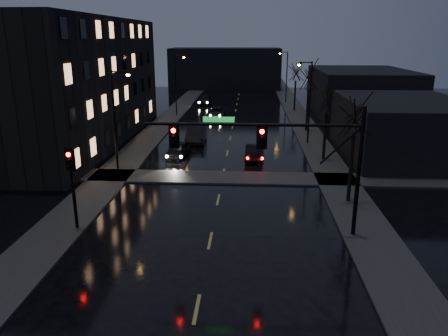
# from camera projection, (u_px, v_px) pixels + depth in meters

# --- Properties ---
(sidewalk_left) EXTENTS (3.00, 140.00, 0.12)m
(sidewalk_left) POSITION_uv_depth(u_px,v_px,m) (156.00, 131.00, 49.13)
(sidewalk_left) COLOR #2D2D2B
(sidewalk_left) RESTS_ON ground
(sidewalk_right) EXTENTS (3.00, 140.00, 0.12)m
(sidewalk_right) POSITION_uv_depth(u_px,v_px,m) (308.00, 133.00, 48.19)
(sidewalk_right) COLOR #2D2D2B
(sidewalk_right) RESTS_ON ground
(sidewalk_cross) EXTENTS (40.00, 3.00, 0.12)m
(sidewalk_cross) POSITION_uv_depth(u_px,v_px,m) (222.00, 178.00, 32.90)
(sidewalk_cross) COLOR #2D2D2B
(sidewalk_cross) RESTS_ON ground
(apartment_block) EXTENTS (12.00, 30.00, 12.00)m
(apartment_block) POSITION_uv_depth(u_px,v_px,m) (63.00, 81.00, 43.07)
(apartment_block) COLOR black
(apartment_block) RESTS_ON ground
(commercial_right_near) EXTENTS (10.00, 14.00, 5.00)m
(commercial_right_near) POSITION_uv_depth(u_px,v_px,m) (403.00, 128.00, 38.50)
(commercial_right_near) COLOR black
(commercial_right_near) RESTS_ON ground
(commercial_right_far) EXTENTS (12.00, 18.00, 6.00)m
(commercial_right_far) POSITION_uv_depth(u_px,v_px,m) (360.00, 92.00, 59.30)
(commercial_right_far) COLOR black
(commercial_right_far) RESTS_ON ground
(far_block) EXTENTS (22.00, 10.00, 8.00)m
(far_block) POSITION_uv_depth(u_px,v_px,m) (226.00, 68.00, 88.78)
(far_block) COLOR black
(far_block) RESTS_ON ground
(signal_mast) EXTENTS (11.11, 0.41, 7.00)m
(signal_mast) POSITION_uv_depth(u_px,v_px,m) (286.00, 147.00, 22.21)
(signal_mast) COLOR black
(signal_mast) RESTS_ON ground
(signal_pole_left) EXTENTS (0.35, 0.41, 4.53)m
(signal_pole_left) POSITION_uv_depth(u_px,v_px,m) (72.00, 178.00, 23.37)
(signal_pole_left) COLOR black
(signal_pole_left) RESTS_ON ground
(tree_near) EXTENTS (3.52, 3.52, 8.08)m
(tree_near) POSITION_uv_depth(u_px,v_px,m) (356.00, 106.00, 26.35)
(tree_near) COLOR black
(tree_near) RESTS_ON ground
(tree_mid_a) EXTENTS (3.30, 3.30, 7.58)m
(tree_mid_a) POSITION_uv_depth(u_px,v_px,m) (328.00, 92.00, 36.02)
(tree_mid_a) COLOR black
(tree_mid_a) RESTS_ON ground
(tree_mid_b) EXTENTS (3.74, 3.74, 8.59)m
(tree_mid_b) POSITION_uv_depth(u_px,v_px,m) (309.00, 72.00, 47.26)
(tree_mid_b) COLOR black
(tree_mid_b) RESTS_ON ground
(tree_far) EXTENTS (3.43, 3.43, 7.88)m
(tree_far) POSITION_uv_depth(u_px,v_px,m) (296.00, 68.00, 60.80)
(tree_far) COLOR black
(tree_far) RESTS_ON ground
(streetlight_l_near) EXTENTS (1.53, 0.28, 8.00)m
(streetlight_l_near) POSITION_uv_depth(u_px,v_px,m) (117.00, 116.00, 31.47)
(streetlight_l_near) COLOR black
(streetlight_l_near) RESTS_ON ground
(streetlight_l_far) EXTENTS (1.53, 0.28, 8.00)m
(streetlight_l_far) POSITION_uv_depth(u_px,v_px,m) (177.00, 80.00, 57.27)
(streetlight_l_far) COLOR black
(streetlight_l_far) RESTS_ON ground
(streetlight_r_mid) EXTENTS (1.53, 0.28, 8.00)m
(streetlight_r_mid) POSITION_uv_depth(u_px,v_px,m) (308.00, 96.00, 42.10)
(streetlight_r_mid) COLOR black
(streetlight_r_mid) RESTS_ON ground
(streetlight_r_far) EXTENTS (1.53, 0.28, 8.00)m
(streetlight_r_far) POSITION_uv_depth(u_px,v_px,m) (285.00, 73.00, 68.86)
(streetlight_r_far) COLOR black
(streetlight_r_far) RESTS_ON ground
(oncoming_car_a) EXTENTS (2.01, 4.05, 1.33)m
(oncoming_car_a) POSITION_uv_depth(u_px,v_px,m) (178.00, 150.00, 38.47)
(oncoming_car_a) COLOR black
(oncoming_car_a) RESTS_ON ground
(oncoming_car_b) EXTENTS (1.93, 5.19, 1.70)m
(oncoming_car_b) POSITION_uv_depth(u_px,v_px,m) (196.00, 134.00, 44.05)
(oncoming_car_b) COLOR black
(oncoming_car_b) RESTS_ON ground
(oncoming_car_c) EXTENTS (2.27, 4.92, 1.37)m
(oncoming_car_c) POSITION_uv_depth(u_px,v_px,m) (216.00, 112.00, 57.28)
(oncoming_car_c) COLOR black
(oncoming_car_c) RESTS_ON ground
(oncoming_car_d) EXTENTS (2.04, 4.89, 1.41)m
(oncoming_car_d) POSITION_uv_depth(u_px,v_px,m) (204.00, 100.00, 68.25)
(oncoming_car_d) COLOR black
(oncoming_car_d) RESTS_ON ground
(lead_car) EXTENTS (1.74, 4.31, 1.39)m
(lead_car) POSITION_uv_depth(u_px,v_px,m) (255.00, 152.00, 37.77)
(lead_car) COLOR black
(lead_car) RESTS_ON ground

